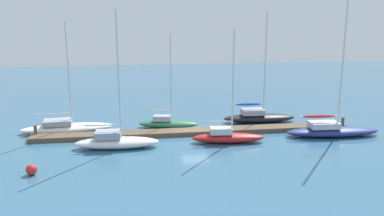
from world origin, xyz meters
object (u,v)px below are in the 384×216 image
sailboat_2 (168,122)px  sailboat_5 (331,129)px  sailboat_1 (116,141)px  sailboat_3 (227,136)px  sailboat_0 (66,127)px  sailboat_4 (258,116)px  mooring_buoy_red (31,170)px

sailboat_2 → sailboat_5: bearing=-8.5°
sailboat_1 → sailboat_2: size_ratio=1.22×
sailboat_3 → sailboat_2: bearing=135.9°
sailboat_3 → sailboat_5: bearing=8.6°
sailboat_0 → sailboat_4: 19.02m
mooring_buoy_red → sailboat_1: bearing=42.3°
sailboat_0 → sailboat_3: sailboat_0 is taller
sailboat_0 → sailboat_2: (9.55, 0.05, 0.02)m
sailboat_1 → sailboat_2: bearing=52.4°
sailboat_4 → mooring_buoy_red: sailboat_4 is taller
sailboat_0 → sailboat_3: bearing=-25.7°
sailboat_5 → mooring_buoy_red: 25.16m
sailboat_4 → mooring_buoy_red: size_ratio=14.79×
sailboat_0 → sailboat_5: bearing=-16.4°
sailboat_1 → sailboat_4: (14.20, 6.33, -0.01)m
sailboat_0 → mooring_buoy_red: size_ratio=13.48×
sailboat_0 → sailboat_2: bearing=-4.3°
sailboat_0 → sailboat_5: 24.45m
sailboat_0 → sailboat_1: (4.80, -5.54, 0.11)m
sailboat_1 → sailboat_5: size_ratio=0.78×
sailboat_0 → sailboat_3: size_ratio=1.05×
sailboat_0 → mooring_buoy_red: sailboat_0 is taller
sailboat_2 → sailboat_4: size_ratio=0.82×
sailboat_4 → sailboat_5: bearing=-47.8°
sailboat_3 → sailboat_0: bearing=164.8°
sailboat_4 → mooring_buoy_red: (-19.63, -11.28, -0.23)m
sailboat_1 → sailboat_3: 9.37m
sailboat_3 → sailboat_5: size_ratio=0.67×
sailboat_1 → sailboat_4: 15.55m
mooring_buoy_red → sailboat_2: bearing=46.0°
sailboat_5 → sailboat_4: bearing=134.1°
sailboat_4 → sailboat_2: bearing=-173.6°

